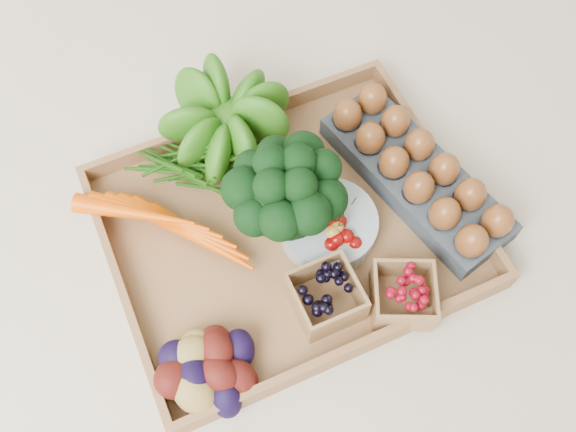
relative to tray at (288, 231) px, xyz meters
name	(u,v)px	position (x,y,z in m)	size (l,w,h in m)	color
ground	(288,233)	(0.00, 0.00, -0.01)	(4.00, 4.00, 0.00)	beige
tray	(288,231)	(0.00, 0.00, 0.00)	(0.55, 0.45, 0.01)	olive
carrots	(178,225)	(-0.16, 0.06, 0.03)	(0.21, 0.15, 0.05)	#EB4E00
lettuce	(227,116)	(-0.02, 0.19, 0.08)	(0.15, 0.15, 0.15)	#184E0C
broccoli	(285,207)	(0.00, 0.00, 0.08)	(0.18, 0.18, 0.14)	black
cherry_bowl	(328,226)	(0.06, -0.03, 0.03)	(0.15, 0.15, 0.04)	#8C9EA5
egg_carton	(415,177)	(0.22, -0.01, 0.03)	(0.12, 0.34, 0.04)	#343B43
potatoes	(205,363)	(-0.20, -0.16, 0.05)	(0.15, 0.15, 0.09)	#3C0D09
punnet_blackberry	(326,296)	(0.00, -0.14, 0.04)	(0.09, 0.09, 0.06)	black
punnet_raspberry	(403,295)	(0.10, -0.18, 0.04)	(0.09, 0.09, 0.06)	maroon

